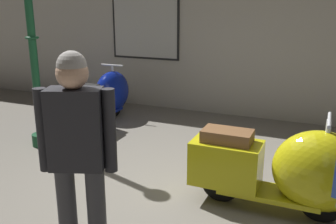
{
  "coord_description": "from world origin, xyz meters",
  "views": [
    {
      "loc": [
        1.66,
        -3.47,
        2.06
      ],
      "look_at": [
        -0.37,
        1.23,
        0.58
      ],
      "focal_mm": 40.26,
      "sensor_mm": 36.0,
      "label": 1
    }
  ],
  "objects_px": {
    "scooter_0": "(105,97)",
    "lamppost": "(32,40)",
    "visitor_0": "(78,150)",
    "scooter_1": "(289,170)"
  },
  "relations": [
    {
      "from": "lamppost",
      "to": "visitor_0",
      "type": "height_order",
      "value": "lamppost"
    },
    {
      "from": "scooter_0",
      "to": "visitor_0",
      "type": "bearing_deg",
      "value": -150.85
    },
    {
      "from": "scooter_0",
      "to": "scooter_1",
      "type": "distance_m",
      "value": 3.91
    },
    {
      "from": "lamppost",
      "to": "scooter_1",
      "type": "bearing_deg",
      "value": -8.42
    },
    {
      "from": "scooter_1",
      "to": "lamppost",
      "type": "height_order",
      "value": "lamppost"
    },
    {
      "from": "scooter_0",
      "to": "visitor_0",
      "type": "xyz_separation_m",
      "value": [
        1.98,
        -3.44,
        0.56
      ]
    },
    {
      "from": "lamppost",
      "to": "visitor_0",
      "type": "distance_m",
      "value": 3.02
    },
    {
      "from": "scooter_0",
      "to": "scooter_1",
      "type": "height_order",
      "value": "scooter_1"
    },
    {
      "from": "scooter_0",
      "to": "lamppost",
      "type": "relative_size",
      "value": 0.54
    },
    {
      "from": "scooter_1",
      "to": "visitor_0",
      "type": "relative_size",
      "value": 0.99
    }
  ]
}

